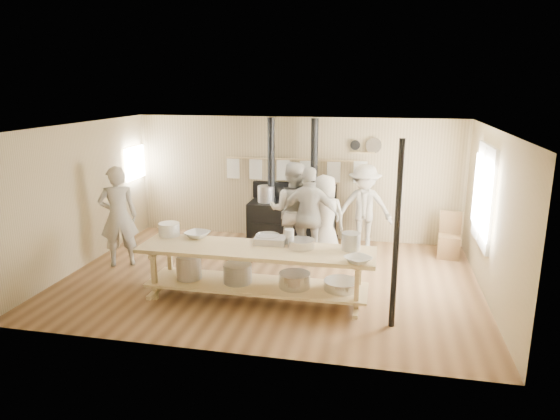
{
  "coord_description": "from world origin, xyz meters",
  "views": [
    {
      "loc": [
        1.83,
        -7.86,
        3.27
      ],
      "look_at": [
        0.14,
        0.2,
        1.18
      ],
      "focal_mm": 32.0,
      "sensor_mm": 36.0,
      "label": 1
    }
  ],
  "objects": [
    {
      "name": "ground",
      "position": [
        0.0,
        0.0,
        0.0
      ],
      "size": [
        7.0,
        7.0,
        0.0
      ],
      "primitive_type": "plane",
      "color": "brown",
      "rests_on": "ground"
    },
    {
      "name": "room_shell",
      "position": [
        0.0,
        0.0,
        1.62
      ],
      "size": [
        7.0,
        7.0,
        7.0
      ],
      "color": "tan",
      "rests_on": "ground"
    },
    {
      "name": "window_right",
      "position": [
        3.47,
        0.6,
        1.5
      ],
      "size": [
        0.09,
        1.5,
        1.65
      ],
      "color": "beige",
      "rests_on": "ground"
    },
    {
      "name": "left_opening",
      "position": [
        -3.45,
        2.0,
        1.6
      ],
      "size": [
        0.0,
        0.9,
        0.9
      ],
      "color": "white",
      "rests_on": "ground"
    },
    {
      "name": "stove",
      "position": [
        -0.01,
        2.12,
        0.52
      ],
      "size": [
        1.9,
        0.75,
        2.6
      ],
      "color": "black",
      "rests_on": "ground"
    },
    {
      "name": "towel_rail",
      "position": [
        0.0,
        2.4,
        1.56
      ],
      "size": [
        3.0,
        0.04,
        0.47
      ],
      "color": "tan",
      "rests_on": "ground"
    },
    {
      "name": "back_wall_shelf",
      "position": [
        1.46,
        2.43,
        2.0
      ],
      "size": [
        0.63,
        0.14,
        0.32
      ],
      "color": "tan",
      "rests_on": "ground"
    },
    {
      "name": "prep_table",
      "position": [
        -0.01,
        -0.9,
        0.52
      ],
      "size": [
        3.6,
        0.9,
        0.85
      ],
      "color": "tan",
      "rests_on": "ground"
    },
    {
      "name": "support_post",
      "position": [
        2.05,
        -1.35,
        1.3
      ],
      "size": [
        0.08,
        0.08,
        2.6
      ],
      "primitive_type": "cylinder",
      "color": "black",
      "rests_on": "ground"
    },
    {
      "name": "cook_far_left",
      "position": [
        -2.84,
        0.1,
        0.93
      ],
      "size": [
        0.81,
        0.72,
        1.86
      ],
      "primitive_type": "imported",
      "rotation": [
        0.0,
        0.0,
        3.65
      ],
      "color": "#B6B0A1",
      "rests_on": "ground"
    },
    {
      "name": "cook_left",
      "position": [
        0.18,
        1.2,
        0.93
      ],
      "size": [
        0.92,
        0.72,
        1.86
      ],
      "primitive_type": "imported",
      "rotation": [
        0.0,
        0.0,
        3.16
      ],
      "color": "#B6B0A1",
      "rests_on": "ground"
    },
    {
      "name": "cook_center",
      "position": [
        0.8,
        1.12,
        0.82
      ],
      "size": [
        0.95,
        0.8,
        1.65
      ],
      "primitive_type": "imported",
      "rotation": [
        0.0,
        0.0,
        3.54
      ],
      "color": "#B6B0A1",
      "rests_on": "ground"
    },
    {
      "name": "cook_right",
      "position": [
        0.56,
        0.84,
        0.92
      ],
      "size": [
        1.08,
        0.45,
        1.83
      ],
      "primitive_type": "imported",
      "rotation": [
        0.0,
        0.0,
        3.14
      ],
      "color": "#B6B0A1",
      "rests_on": "ground"
    },
    {
      "name": "cook_by_window",
      "position": [
        1.5,
        1.95,
        0.87
      ],
      "size": [
        1.14,
        0.67,
        1.74
      ],
      "primitive_type": "imported",
      "rotation": [
        0.0,
        0.0,
        0.02
      ],
      "color": "#B6B0A1",
      "rests_on": "ground"
    },
    {
      "name": "chair",
      "position": [
        3.15,
        1.79,
        0.26
      ],
      "size": [
        0.45,
        0.45,
        0.88
      ],
      "rotation": [
        0.0,
        0.0,
        -0.11
      ],
      "color": "brown",
      "rests_on": "ground"
    },
    {
      "name": "bowl_white_a",
      "position": [
        -1.06,
        -0.57,
        0.9
      ],
      "size": [
        0.47,
        0.47,
        0.09
      ],
      "primitive_type": "imported",
      "rotation": [
        0.0,
        0.0,
        -0.25
      ],
      "color": "silver",
      "rests_on": "prep_table"
    },
    {
      "name": "bowl_steel_a",
      "position": [
        0.15,
        -0.57,
        0.9
      ],
      "size": [
        0.47,
        0.47,
        0.11
      ],
      "primitive_type": "imported",
      "rotation": [
        0.0,
        0.0,
        0.52
      ],
      "color": "silver",
      "rests_on": "prep_table"
    },
    {
      "name": "bowl_white_b",
      "position": [
        1.55,
        -1.23,
        0.89
      ],
      "size": [
        0.5,
        0.5,
        0.09
      ],
      "primitive_type": "imported",
      "rotation": [
        0.0,
        0.0,
        2.41
      ],
      "color": "silver",
      "rests_on": "prep_table"
    },
    {
      "name": "bowl_steel_b",
      "position": [
        0.1,
        -0.57,
        0.91
      ],
      "size": [
        0.54,
        0.54,
        0.12
      ],
      "primitive_type": "imported",
      "rotation": [
        0.0,
        0.0,
        3.91
      ],
      "color": "silver",
      "rests_on": "prep_table"
    },
    {
      "name": "roasting_pan",
      "position": [
        0.17,
        -0.64,
        0.9
      ],
      "size": [
        0.5,
        0.34,
        0.11
      ],
      "primitive_type": "cube",
      "rotation": [
        0.0,
        0.0,
        0.04
      ],
      "color": "#B2B2B7",
      "rests_on": "prep_table"
    },
    {
      "name": "mixing_bowl_large",
      "position": [
        0.67,
        -0.75,
        0.91
      ],
      "size": [
        0.44,
        0.44,
        0.13
      ],
      "primitive_type": "cylinder",
      "rotation": [
        0.0,
        0.0,
        0.09
      ],
      "color": "silver",
      "rests_on": "prep_table"
    },
    {
      "name": "bucket_galv",
      "position": [
        1.41,
        -0.68,
        0.98
      ],
      "size": [
        0.35,
        0.35,
        0.26
      ],
      "primitive_type": "cylinder",
      "rotation": [
        0.0,
        0.0,
        -0.28
      ],
      "color": "gray",
      "rests_on": "prep_table"
    },
    {
      "name": "deep_bowl_enamel",
      "position": [
        -1.55,
        -0.57,
        0.96
      ],
      "size": [
        0.34,
        0.34,
        0.21
      ],
      "primitive_type": "cylinder",
      "rotation": [
        0.0,
        0.0,
        -0.01
      ],
      "color": "silver",
      "rests_on": "prep_table"
    },
    {
      "name": "pitcher",
      "position": [
        0.45,
        -0.57,
        0.96
      ],
      "size": [
        0.17,
        0.17,
        0.23
      ],
      "primitive_type": "cylinder",
      "rotation": [
        0.0,
        0.0,
        -0.22
      ],
      "color": "silver",
      "rests_on": "prep_table"
    }
  ]
}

